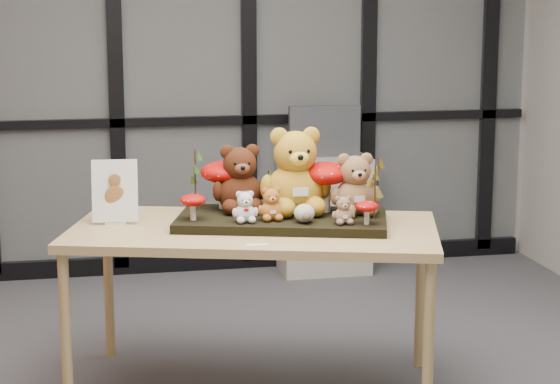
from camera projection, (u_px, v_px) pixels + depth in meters
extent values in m
plane|color=#ACA9A3|center=(183.00, 69.00, 6.85)|extent=(5.00, 0.00, 5.00)
plane|color=#ACA9A3|center=(444.00, 247.00, 2.04)|extent=(5.00, 0.00, 5.00)
cube|color=#2D383F|center=(183.00, 70.00, 6.82)|extent=(4.90, 0.02, 2.70)
cube|color=black|center=(187.00, 262.00, 7.08)|extent=(4.90, 0.06, 0.12)
cube|color=black|center=(184.00, 121.00, 6.89)|extent=(4.90, 0.06, 0.06)
cube|color=black|center=(115.00, 71.00, 6.73)|extent=(0.10, 0.06, 2.70)
cube|color=black|center=(249.00, 69.00, 6.91)|extent=(0.10, 0.06, 2.70)
cube|color=black|center=(369.00, 67.00, 7.07)|extent=(0.10, 0.06, 2.70)
cube|color=black|center=(490.00, 65.00, 7.25)|extent=(0.10, 0.06, 2.70)
cube|color=tan|center=(254.00, 232.00, 4.81)|extent=(1.91, 1.32, 0.04)
cylinder|color=tan|center=(66.00, 334.00, 4.59)|extent=(0.05, 0.05, 0.77)
cylinder|color=tan|center=(109.00, 287.00, 5.34)|extent=(0.05, 0.05, 0.77)
cylinder|color=tan|center=(428.00, 345.00, 4.45)|extent=(0.05, 0.05, 0.77)
cylinder|color=tan|center=(420.00, 295.00, 5.20)|extent=(0.05, 0.05, 0.77)
cube|color=black|center=(282.00, 220.00, 4.86)|extent=(1.10, 0.76, 0.04)
cube|color=silver|center=(116.00, 222.00, 4.89)|extent=(0.11, 0.07, 0.01)
cube|color=white|center=(115.00, 191.00, 4.86)|extent=(0.22, 0.07, 0.30)
ellipsoid|color=brown|center=(115.00, 196.00, 4.86)|extent=(0.10, 0.01, 0.11)
ellipsoid|color=brown|center=(115.00, 180.00, 4.84)|extent=(0.06, 0.01, 0.06)
cube|color=white|center=(257.00, 245.00, 4.47)|extent=(0.10, 0.03, 0.00)
cube|color=#B4ACA1|center=(324.00, 215.00, 6.98)|extent=(0.61, 0.35, 0.81)
cube|color=#494C51|center=(324.00, 131.00, 6.89)|extent=(0.49, 0.05, 0.35)
cube|color=black|center=(325.00, 132.00, 6.87)|extent=(0.43, 0.00, 0.29)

